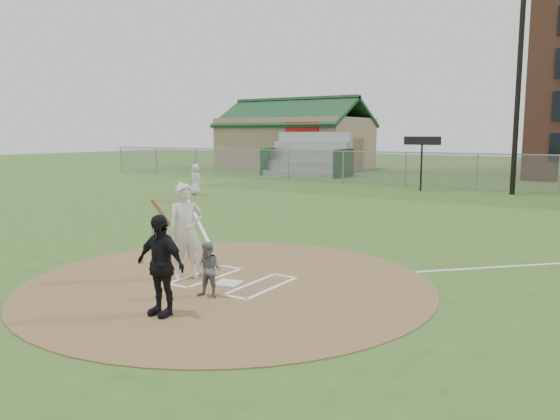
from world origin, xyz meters
The scene contains 14 objects.
ground centered at (0.00, 0.00, 0.00)m, with size 140.00×140.00×0.00m, color #33571D.
dirt_circle centered at (0.00, 0.00, 0.01)m, with size 8.40×8.40×0.02m, color olive.
home_plate centered at (0.06, -0.09, 0.04)m, with size 0.49×0.49×0.03m, color silver.
foul_line_third centered at (-9.00, 9.00, 0.01)m, with size 0.10×24.00×0.01m, color white.
catcher centered at (0.32, -1.00, 0.55)m, with size 0.51×0.40×1.06m, color slate.
umpire centered at (0.27, -2.21, 0.88)m, with size 1.01×0.42×1.73m, color black.
ondeck_player centered at (-11.52, 12.25, 0.78)m, with size 0.76×0.50×1.56m, color silver.
batters_boxes centered at (0.00, 0.15, 0.03)m, with size 2.08×1.88×0.01m.
batter_at_plate centered at (-0.97, -0.18, 1.04)m, with size 0.83×1.14×2.03m.
outfield_fence centered at (0.00, 22.00, 1.02)m, with size 56.08×0.08×2.03m.
bleachers centered at (-13.00, 26.20, 1.59)m, with size 6.08×3.20×3.20m.
clubhouse centered at (-18.00, 32.99, 2.39)m, with size 12.20×8.71×6.23m.
light_pole centered at (2.00, 21.00, 6.61)m, with size 1.20×0.30×12.22m.
scoreboard_sign centered at (-2.50, 20.20, 2.39)m, with size 2.00×0.10×2.93m.
Camera 1 is at (6.76, -8.69, 3.08)m, focal length 35.00 mm.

